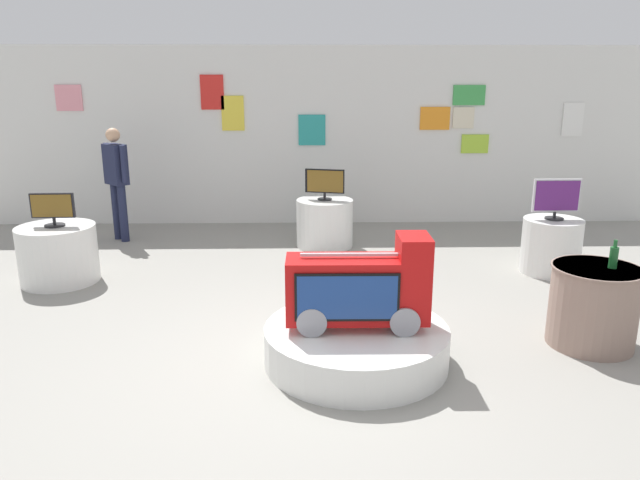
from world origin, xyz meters
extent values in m
plane|color=gray|center=(0.00, 0.00, 0.00)|extent=(30.00, 30.00, 0.00)
cube|color=silver|center=(0.00, 5.05, 1.42)|extent=(11.23, 0.10, 2.83)
cube|color=#9ECC33|center=(2.70, 4.99, 1.30)|extent=(0.44, 0.02, 0.30)
cube|color=orange|center=(2.03, 4.99, 1.71)|extent=(0.48, 0.02, 0.36)
cube|color=red|center=(-1.51, 4.99, 2.12)|extent=(0.36, 0.02, 0.53)
cube|color=pink|center=(-3.74, 4.99, 2.03)|extent=(0.41, 0.02, 0.40)
cube|color=white|center=(4.26, 4.99, 1.69)|extent=(0.33, 0.02, 0.53)
cube|color=teal|center=(0.06, 4.99, 1.53)|extent=(0.43, 0.02, 0.48)
cube|color=green|center=(2.55, 4.99, 2.07)|extent=(0.51, 0.02, 0.31)
cube|color=beige|center=(2.49, 4.99, 1.72)|extent=(0.34, 0.02, 0.33)
cube|color=yellow|center=(-1.19, 4.99, 1.79)|extent=(0.35, 0.02, 0.54)
cylinder|color=silver|center=(0.37, -0.04, 0.16)|extent=(1.55, 1.55, 0.32)
cylinder|color=gray|center=(0.00, -0.04, 0.44)|extent=(0.25, 0.43, 0.25)
cylinder|color=gray|center=(0.75, -0.04, 0.44)|extent=(0.25, 0.43, 0.25)
cube|color=#B70F0F|center=(0.37, -0.04, 0.66)|extent=(1.17, 0.39, 0.53)
cube|color=#B70F0F|center=(0.83, -0.04, 1.01)|extent=(0.26, 0.38, 0.19)
cube|color=black|center=(0.28, -0.24, 0.66)|extent=(0.83, 0.02, 0.40)
cube|color=navy|center=(0.28, -0.24, 0.66)|extent=(0.79, 0.03, 0.36)
cube|color=#B2B2B7|center=(0.37, -0.04, 0.95)|extent=(0.93, 0.04, 0.02)
cylinder|color=silver|center=(2.97, 2.31, 0.34)|extent=(0.71, 0.71, 0.67)
cylinder|color=black|center=(2.97, 2.31, 0.68)|extent=(0.22, 0.22, 0.02)
cylinder|color=black|center=(2.97, 2.31, 0.73)|extent=(0.04, 0.04, 0.08)
cube|color=silver|center=(2.97, 2.31, 0.97)|extent=(0.57, 0.04, 0.40)
cube|color=#561E6B|center=(2.97, 2.29, 0.97)|extent=(0.53, 0.02, 0.36)
cylinder|color=silver|center=(-2.95, 2.10, 0.34)|extent=(0.89, 0.89, 0.67)
cylinder|color=black|center=(-2.95, 2.10, 0.68)|extent=(0.23, 0.23, 0.02)
cylinder|color=black|center=(-2.95, 2.10, 0.74)|extent=(0.04, 0.04, 0.08)
cube|color=black|center=(-2.95, 2.10, 0.92)|extent=(0.49, 0.05, 0.29)
cube|color=brown|center=(-2.95, 2.08, 0.92)|extent=(0.45, 0.02, 0.26)
cylinder|color=silver|center=(0.22, 3.57, 0.34)|extent=(0.80, 0.80, 0.67)
cylinder|color=black|center=(0.22, 3.57, 0.68)|extent=(0.20, 0.20, 0.02)
cylinder|color=black|center=(0.22, 3.57, 0.73)|extent=(0.04, 0.04, 0.08)
cube|color=black|center=(0.22, 3.57, 0.94)|extent=(0.55, 0.17, 0.33)
cube|color=brown|center=(0.23, 3.55, 0.94)|extent=(0.50, 0.13, 0.30)
cylinder|color=gray|center=(2.51, 0.25, 0.37)|extent=(0.75, 0.75, 0.73)
cylinder|color=gray|center=(2.51, 0.25, 0.72)|extent=(0.78, 0.78, 0.02)
cylinder|color=#195926|center=(2.63, 0.23, 0.82)|extent=(0.07, 0.07, 0.19)
cylinder|color=#195926|center=(2.63, 0.23, 0.95)|extent=(0.03, 0.03, 0.07)
cylinder|color=#1E233F|center=(-2.86, 4.04, 0.42)|extent=(0.12, 0.12, 0.84)
cylinder|color=#1E233F|center=(-2.72, 3.90, 0.42)|extent=(0.12, 0.12, 0.84)
cube|color=#1E233F|center=(-2.79, 3.97, 1.13)|extent=(0.41, 0.41, 0.58)
sphere|color=tan|center=(-2.79, 3.97, 1.55)|extent=(0.20, 0.20, 0.20)
cylinder|color=#1E233F|center=(-2.96, 4.14, 1.16)|extent=(0.08, 0.08, 0.52)
cylinder|color=#1E233F|center=(-2.62, 3.80, 1.16)|extent=(0.08, 0.08, 0.52)
camera|label=1|loc=(-0.04, -4.62, 2.33)|focal=33.28mm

